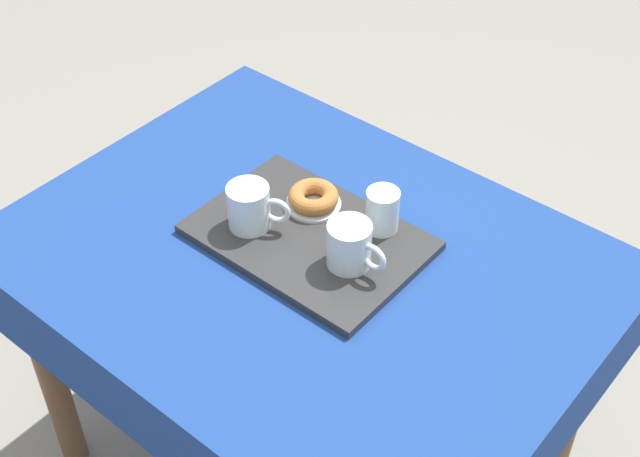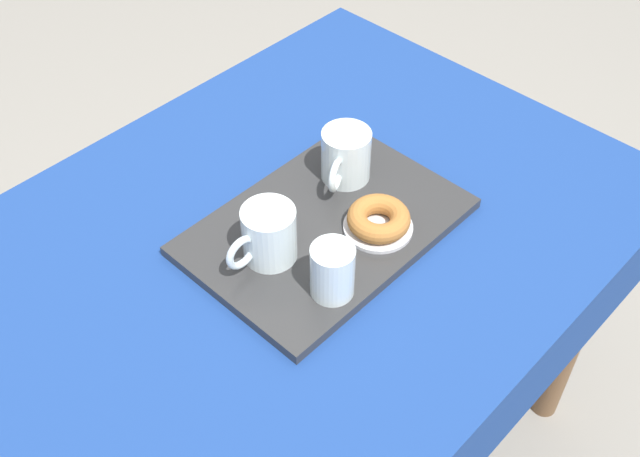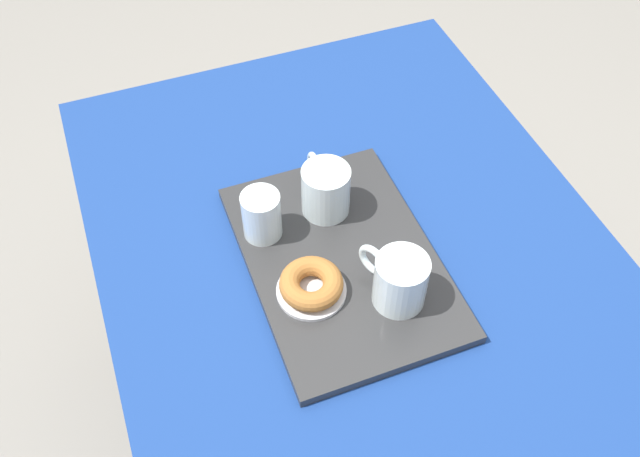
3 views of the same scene
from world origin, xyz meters
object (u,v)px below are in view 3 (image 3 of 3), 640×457
(dining_table, at_px, (354,282))
(water_glass_near, at_px, (262,216))
(tea_mug_right, at_px, (325,191))
(donut_plate_left, at_px, (311,291))
(serving_tray, at_px, (341,260))
(sugar_donut_left, at_px, (311,284))
(tea_mug_left, at_px, (399,282))

(dining_table, distance_m, water_glass_near, 0.24)
(dining_table, distance_m, tea_mug_right, 0.19)
(dining_table, bearing_deg, donut_plate_left, 122.10)
(serving_tray, xyz_separation_m, donut_plate_left, (-0.05, 0.07, 0.01))
(donut_plate_left, bearing_deg, dining_table, -57.90)
(serving_tray, height_order, water_glass_near, water_glass_near)
(serving_tray, relative_size, sugar_donut_left, 4.31)
(dining_table, distance_m, sugar_donut_left, 0.20)
(serving_tray, relative_size, tea_mug_left, 3.62)
(dining_table, xyz_separation_m, water_glass_near, (0.08, 0.15, 0.17))
(serving_tray, bearing_deg, tea_mug_right, -7.10)
(serving_tray, height_order, donut_plate_left, donut_plate_left)
(tea_mug_right, bearing_deg, donut_plate_left, 152.03)
(dining_table, xyz_separation_m, sugar_donut_left, (-0.07, 0.11, 0.15))
(water_glass_near, bearing_deg, dining_table, -118.88)
(sugar_donut_left, bearing_deg, dining_table, -57.90)
(serving_tray, relative_size, donut_plate_left, 3.90)
(dining_table, relative_size, sugar_donut_left, 11.06)
(tea_mug_left, distance_m, water_glass_near, 0.27)
(tea_mug_left, relative_size, sugar_donut_left, 1.19)
(water_glass_near, relative_size, donut_plate_left, 0.79)
(dining_table, xyz_separation_m, donut_plate_left, (-0.07, 0.11, 0.13))
(serving_tray, xyz_separation_m, tea_mug_right, (0.12, -0.01, 0.05))
(dining_table, relative_size, tea_mug_right, 8.88)
(tea_mug_left, bearing_deg, serving_tray, 26.63)
(serving_tray, distance_m, tea_mug_right, 0.13)
(tea_mug_left, relative_size, donut_plate_left, 1.08)
(dining_table, bearing_deg, tea_mug_right, 13.50)
(water_glass_near, distance_m, donut_plate_left, 0.16)
(water_glass_near, bearing_deg, sugar_donut_left, -166.69)
(serving_tray, distance_m, donut_plate_left, 0.09)
(donut_plate_left, xyz_separation_m, sugar_donut_left, (0.00, 0.00, 0.02))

